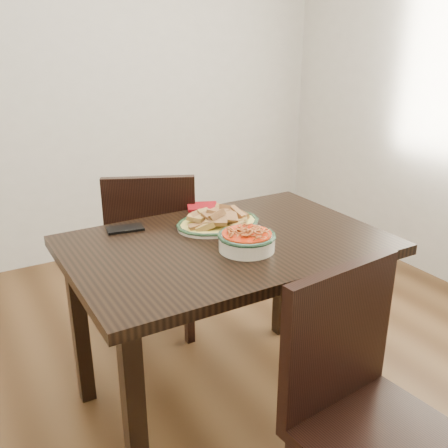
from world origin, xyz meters
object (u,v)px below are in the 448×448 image
smartphone (125,229)px  chair_near (362,405)px  chair_far (153,247)px  noodle_bowl (247,239)px  fish_plate (218,216)px  dining_table (227,264)px

smartphone → chair_near: bearing=-63.7°
chair_far → noodle_bowl: chair_far is taller
noodle_bowl → smartphone: size_ratio=1.49×
chair_near → fish_plate: chair_near is taller
dining_table → chair_near: size_ratio=1.34×
dining_table → chair_far: chair_far is taller
fish_plate → noodle_bowl: bearing=-96.5°
chair_near → noodle_bowl: 0.68m
chair_far → noodle_bowl: size_ratio=4.15×
smartphone → fish_plate: bearing=-14.7°
fish_plate → noodle_bowl: 0.27m
dining_table → fish_plate: size_ratio=3.43×
dining_table → chair_far: bearing=95.3°
dining_table → noodle_bowl: (0.02, -0.11, 0.14)m
noodle_bowl → chair_near: bearing=-89.7°
chair_far → smartphone: chair_far is taller
dining_table → noodle_bowl: size_ratio=5.56×
fish_plate → noodle_bowl: fish_plate is taller
fish_plate → smartphone: (-0.35, 0.15, -0.04)m
chair_far → noodle_bowl: (0.08, -0.74, 0.29)m
chair_far → smartphone: bearing=77.4°
noodle_bowl → dining_table: bearing=98.5°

